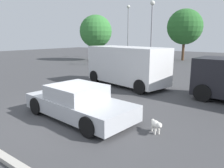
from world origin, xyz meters
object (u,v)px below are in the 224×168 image
object	(u,v)px
dog	(156,125)
van_white	(127,65)
sedan_foreground	(78,103)
light_post_mid	(128,23)
light_post_near	(152,22)
pedestrian	(160,66)

from	to	relation	value
dog	van_white	distance (m)	6.88
sedan_foreground	van_white	world-z (taller)	van_white
van_white	light_post_mid	size ratio (longest dim) A/B	0.77
dog	sedan_foreground	bearing A→B (deg)	-129.34
sedan_foreground	light_post_near	size ratio (longest dim) A/B	0.72
dog	van_white	bearing A→B (deg)	172.88
van_white	pedestrian	size ratio (longest dim) A/B	3.37
dog	light_post_mid	bearing A→B (deg)	167.00
van_white	pedestrian	world-z (taller)	van_white
van_white	light_post_near	size ratio (longest dim) A/B	0.88
pedestrian	light_post_near	distance (m)	7.46
dog	van_white	size ratio (longest dim) A/B	0.09
dog	light_post_near	bearing A→B (deg)	159.98
sedan_foreground	light_post_near	distance (m)	15.14
dog	van_white	world-z (taller)	van_white
sedan_foreground	light_post_mid	distance (m)	24.02
sedan_foreground	light_post_near	world-z (taller)	light_post_near
light_post_near	light_post_mid	size ratio (longest dim) A/B	0.87
van_white	light_post_near	bearing A→B (deg)	120.62
dog	light_post_mid	size ratio (longest dim) A/B	0.07
sedan_foreground	van_white	distance (m)	5.85
light_post_near	pedestrian	bearing A→B (deg)	-57.67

